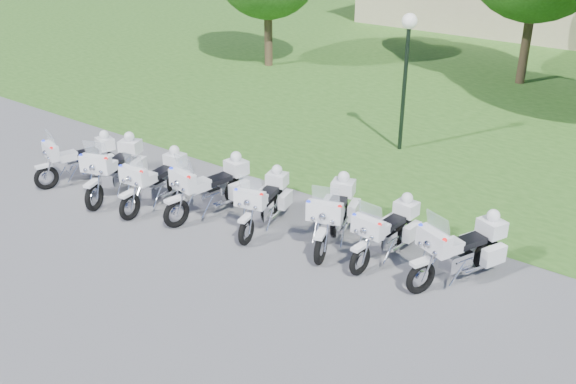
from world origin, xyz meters
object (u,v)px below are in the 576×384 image
Objects in this scene: motorcycle_3 at (212,186)px; motorcycle_4 at (264,201)px; motorcycle_5 at (334,213)px; motorcycle_0 at (81,158)px; motorcycle_2 at (156,179)px; motorcycle_7 at (462,249)px; motorcycle_1 at (116,167)px; motorcycle_6 at (387,230)px; lamp_post at (407,48)px.

motorcycle_3 reaches higher than motorcycle_4.
motorcycle_0 is at bearing -7.68° from motorcycle_5.
motorcycle_2 is at bearing 26.52° from motorcycle_3.
motorcycle_3 reaches higher than motorcycle_2.
motorcycle_4 is (2.85, 0.70, -0.02)m from motorcycle_2.
motorcycle_5 reaches higher than motorcycle_7.
motorcycle_1 is at bearing -161.66° from motorcycle_0.
motorcycle_7 is (8.72, 1.47, -0.02)m from motorcycle_1.
motorcycle_0 reaches higher than motorcycle_6.
motorcycle_3 is at bearing -3.38° from motorcycle_4.
motorcycle_2 is 1.04× the size of motorcycle_6.
motorcycle_2 is 0.59× the size of lamp_post.
motorcycle_1 is 1.03× the size of motorcycle_2.
motorcycle_7 is at bearing 173.90° from motorcycle_4.
motorcycle_1 reaches higher than motorcycle_7.
lamp_post reaches higher than motorcycle_7.
motorcycle_0 is 0.97× the size of motorcycle_7.
motorcycle_0 is 4.18m from motorcycle_3.
motorcycle_3 reaches higher than motorcycle_0.
motorcycle_3 is 1.44m from motorcycle_4.
motorcycle_6 is 1.61m from motorcycle_7.
motorcycle_3 is (4.13, 0.68, 0.06)m from motorcycle_0.
motorcycle_6 is at bearing 175.43° from motorcycle_4.
motorcycle_3 is (2.75, 0.63, -0.01)m from motorcycle_1.
motorcycle_6 is at bearing -161.56° from motorcycle_3.
motorcycle_1 is at bearing -5.87° from motorcycle_5.
lamp_post reaches higher than motorcycle_3.
motorcycle_5 is (4.52, 1.08, 0.03)m from motorcycle_2.
motorcycle_7 is (2.88, 0.22, -0.00)m from motorcycle_5.
motorcycle_7 reaches higher than motorcycle_2.
lamp_post is at bearing -94.02° from motorcycle_5.
lamp_post is (-1.46, 5.88, 2.36)m from motorcycle_5.
motorcycle_3 is 3.15m from motorcycle_5.
motorcycle_2 is at bearing -113.73° from lamp_post.
motorcycle_1 is (1.37, 0.06, 0.06)m from motorcycle_0.
motorcycle_4 is 6.70m from lamp_post.
motorcycle_5 is (3.09, 0.63, -0.01)m from motorcycle_3.
lamp_post reaches higher than motorcycle_4.
motorcycle_4 is (4.17, 0.88, -0.07)m from motorcycle_1.
lamp_post is (4.38, 7.13, 2.34)m from motorcycle_1.
motorcycle_7 is (4.55, 0.59, 0.05)m from motorcycle_4.
motorcycle_7 reaches higher than motorcycle_6.
motorcycle_7 is at bearing 166.37° from motorcycle_5.
motorcycle_7 is (7.40, 1.29, 0.03)m from motorcycle_2.
motorcycle_4 is at bearing 13.80° from motorcycle_6.
motorcycle_3 is at bearing -104.03° from lamp_post.
motorcycle_5 is (5.84, 1.25, -0.02)m from motorcycle_1.
motorcycle_3 is at bearing -6.49° from motorcycle_5.
motorcycle_3 is 0.62× the size of lamp_post.
motorcycle_5 is 6.50m from lamp_post.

